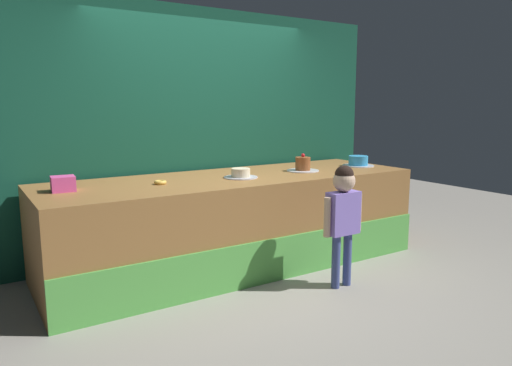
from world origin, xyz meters
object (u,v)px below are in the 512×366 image
cake_center (303,165)px  cake_right (358,162)px  pink_box (63,184)px  child_figure (343,209)px  donut (160,182)px  cake_left (241,174)px

cake_center → cake_right: cake_center is taller
pink_box → cake_center: (2.39, -0.12, -0.00)m
child_figure → donut: bearing=143.0°
cake_left → cake_center: 0.80m
child_figure → cake_right: bearing=40.7°
donut → cake_center: 1.59m
child_figure → cake_left: 1.07m
cake_center → child_figure: bearing=-107.4°
pink_box → cake_center: 2.39m
child_figure → cake_center: cake_center is taller
child_figure → cake_left: size_ratio=3.31×
cake_center → cake_left: bearing=-176.9°
pink_box → cake_center: bearing=-2.8°
cake_left → cake_right: (1.59, 0.03, 0.01)m
donut → cake_right: cake_right is taller
child_figure → donut: (-1.29, 0.97, 0.22)m
donut → cake_left: cake_left is taller
cake_left → cake_right: bearing=1.0°
child_figure → pink_box: (-2.09, 1.07, 0.26)m
cake_center → cake_right: 0.80m
pink_box → cake_right: (3.18, -0.13, -0.01)m
pink_box → cake_right: size_ratio=0.51×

